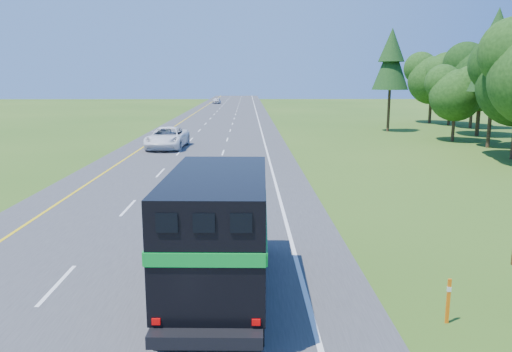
# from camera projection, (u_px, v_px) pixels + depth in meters

# --- Properties ---
(road) EXTENTS (15.00, 260.00, 0.04)m
(road) POSITION_uv_depth(u_px,v_px,m) (211.00, 136.00, 53.16)
(road) COLOR #38383A
(road) RESTS_ON ground
(lane_markings) EXTENTS (11.15, 260.00, 0.01)m
(lane_markings) POSITION_uv_depth(u_px,v_px,m) (211.00, 136.00, 53.16)
(lane_markings) COLOR yellow
(lane_markings) RESTS_ON road
(horse_truck) EXTENTS (2.79, 8.21, 3.60)m
(horse_truck) POSITION_uv_depth(u_px,v_px,m) (220.00, 228.00, 13.91)
(horse_truck) COLOR black
(horse_truck) RESTS_ON road
(white_suv) EXTENTS (3.38, 6.80, 1.85)m
(white_suv) POSITION_uv_depth(u_px,v_px,m) (167.00, 138.00, 43.90)
(white_suv) COLOR white
(white_suv) RESTS_ON road
(far_car) EXTENTS (1.97, 4.35, 1.45)m
(far_car) POSITION_uv_depth(u_px,v_px,m) (217.00, 101.00, 122.82)
(far_car) COLOR silver
(far_car) RESTS_ON road
(delineator) EXTENTS (0.10, 0.05, 1.18)m
(delineator) POSITION_uv_depth(u_px,v_px,m) (448.00, 300.00, 12.49)
(delineator) COLOR #FF660D
(delineator) RESTS_ON ground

